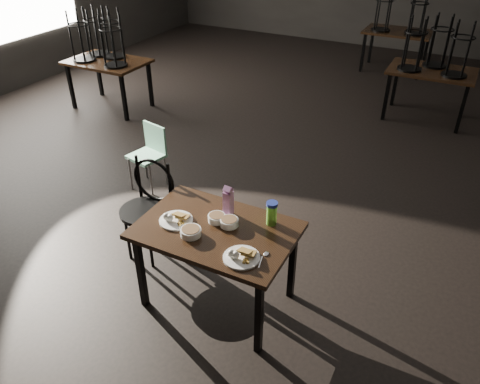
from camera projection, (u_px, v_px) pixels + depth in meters
The scene contains 14 objects.
main_table at pixel (216, 237), 3.59m from camera, with size 1.20×0.80×0.75m.
plate_left at pixel (175, 219), 3.61m from camera, with size 0.26×0.26×0.08m.
plate_right at pixel (241, 256), 3.24m from camera, with size 0.26×0.26×0.08m.
bowl_near at pixel (217, 218), 3.61m from camera, with size 0.14×0.14×0.05m.
bowl_far at pixel (229, 222), 3.57m from camera, with size 0.14×0.14×0.06m.
bowl_big at pixel (191, 232), 3.46m from camera, with size 0.16×0.16×0.05m.
juice_carton at pixel (228, 201), 3.64m from camera, with size 0.07×0.07×0.26m.
water_bottle at pixel (272, 213), 3.55m from camera, with size 0.11×0.11×0.19m.
spoon at pixel (265, 255), 3.28m from camera, with size 0.05×0.18×0.01m.
bentwood_chair at pixel (148, 202), 4.20m from camera, with size 0.44×0.44×0.93m.
school_chair at pixel (150, 151), 5.28m from camera, with size 0.41×0.41×0.73m.
bg_table_left at pixel (105, 57), 7.09m from camera, with size 1.20×0.80×1.48m.
bg_table_right at pixel (433, 68), 6.70m from camera, with size 1.20×0.80×1.48m.
bg_table_far at pixel (398, 31), 8.60m from camera, with size 1.20×0.80×1.48m.
Camera 1 is at (2.05, -4.78, 2.90)m, focal length 35.00 mm.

